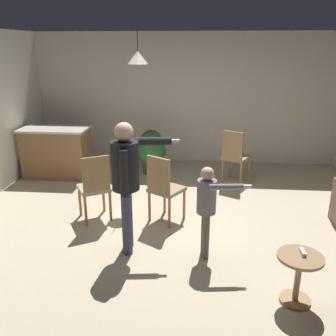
{
  "coord_description": "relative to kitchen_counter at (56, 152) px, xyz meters",
  "views": [
    {
      "loc": [
        0.27,
        -4.51,
        2.43
      ],
      "look_at": [
        -0.09,
        -0.31,
        1.0
      ],
      "focal_mm": 38.76,
      "sensor_mm": 36.0,
      "label": 1
    }
  ],
  "objects": [
    {
      "name": "ceiling_light_pendant",
      "position": [
        1.74,
        -0.65,
        1.77
      ],
      "size": [
        0.32,
        0.32,
        0.55
      ],
      "color": "silver"
    },
    {
      "name": "dining_chair_near_wall",
      "position": [
        3.38,
        -0.11,
        0.07
      ],
      "size": [
        0.57,
        0.57,
        1.0
      ],
      "rotation": [
        0.0,
        0.0,
        5.78
      ],
      "color": "#99754C",
      "rests_on": "ground"
    },
    {
      "name": "dining_chair_centre_back",
      "position": [
        1.27,
        -1.81,
        0.07
      ],
      "size": [
        0.57,
        0.57,
        1.0
      ],
      "rotation": [
        0.0,
        0.0,
        0.53
      ],
      "color": "#99754C",
      "rests_on": "ground"
    },
    {
      "name": "dining_chair_by_counter",
      "position": [
        2.25,
        -1.77,
        0.07
      ],
      "size": [
        0.58,
        0.58,
        1.0
      ],
      "rotation": [
        0.0,
        0.0,
        5.72
      ],
      "color": "#99754C",
      "rests_on": "ground"
    },
    {
      "name": "side_table_by_couch",
      "position": [
        3.73,
        -3.38,
        -0.15
      ],
      "size": [
        0.44,
        0.44,
        0.52
      ],
      "color": "#99754C",
      "rests_on": "ground"
    },
    {
      "name": "ground",
      "position": [
        2.45,
        -1.98,
        -0.48
      ],
      "size": [
        7.68,
        7.68,
        0.0
      ],
      "primitive_type": "plane",
      "color": "beige"
    },
    {
      "name": "person_adult",
      "position": [
        1.89,
        -2.57,
        0.53
      ],
      "size": [
        0.78,
        0.53,
        1.62
      ],
      "rotation": [
        0.0,
        0.0,
        -1.45
      ],
      "color": "#384260",
      "rests_on": "ground"
    },
    {
      "name": "spare_remote_on_table",
      "position": [
        3.75,
        -3.34,
        0.06
      ],
      "size": [
        0.04,
        0.13,
        0.04
      ],
      "primitive_type": "cube",
      "rotation": [
        0.0,
        0.0,
        0.04
      ],
      "color": "white",
      "rests_on": "side_table_by_couch"
    },
    {
      "name": "potted_plant_corner",
      "position": [
        1.8,
        0.31,
        0.01
      ],
      "size": [
        0.57,
        0.57,
        0.88
      ],
      "color": "#4C4742",
      "rests_on": "ground"
    },
    {
      "name": "kitchen_counter",
      "position": [
        0.0,
        0.0,
        0.0
      ],
      "size": [
        1.26,
        0.66,
        0.95
      ],
      "color": "olive",
      "rests_on": "ground"
    },
    {
      "name": "person_child",
      "position": [
        2.84,
        -2.62,
        0.23
      ],
      "size": [
        0.6,
        0.33,
        1.13
      ],
      "rotation": [
        0.0,
        0.0,
        -1.45
      ],
      "color": "#60564C",
      "rests_on": "ground"
    },
    {
      "name": "wall_back",
      "position": [
        2.45,
        1.22,
        0.87
      ],
      "size": [
        6.4,
        0.1,
        2.7
      ],
      "primitive_type": "cube",
      "color": "silver",
      "rests_on": "ground"
    }
  ]
}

